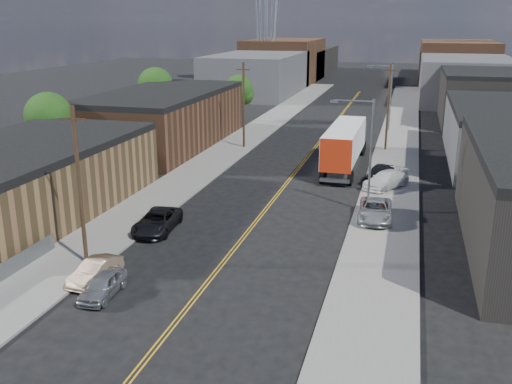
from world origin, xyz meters
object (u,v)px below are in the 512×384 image
Objects in this scene: car_left_a at (103,285)px; car_right_lot_a at (375,210)px; car_left_c at (157,221)px; car_right_lot_c at (379,173)px; semi_truck at (346,142)px; car_right_lot_b at (386,180)px; car_left_b at (95,271)px.

car_left_a is 21.40m from car_right_lot_a.
car_left_c is 22.80m from car_right_lot_c.
car_right_lot_c is at bearing -55.33° from semi_truck.
car_left_a is 0.74× the size of car_right_lot_b.
car_right_lot_a is (4.21, -16.81, -1.64)m from semi_truck.
car_right_lot_c is (3.84, -5.69, -1.61)m from semi_truck.
car_left_c is at bearing 95.67° from car_left_a.
car_left_a is (-9.50, -33.23, -1.88)m from semi_truck.
car_right_lot_b reaches higher than car_right_lot_a.
car_right_lot_c reaches higher than car_left_a.
car_left_a is at bearing -105.29° from semi_truck.
car_left_b is at bearing -108.32° from semi_truck.
car_right_lot_c is (14.74, 26.00, 0.27)m from car_left_b.
car_left_b is 29.89m from car_right_lot_c.
car_right_lot_a is 1.03× the size of car_right_lot_b.
car_right_lot_c is (-0.73, 2.21, 0.02)m from car_right_lot_b.
car_left_a is 0.84× the size of car_right_lot_c.
car_left_c is (-10.90, -23.08, -1.79)m from semi_truck.
car_left_c is 16.37m from car_right_lot_a.
car_right_lot_a is at bearing 50.71° from car_left_b.
car_right_lot_b reaches higher than car_left_b.
car_left_a is 2.08m from car_left_b.
car_left_a is at bearing -86.69° from car_right_lot_b.
car_left_b is at bearing -104.66° from car_right_lot_c.
car_left_a is 10.25m from car_left_c.
car_left_c is at bearing 96.15° from car_left_b.
semi_truck reaches higher than car_left_c.
car_right_lot_c is at bearing 44.98° from car_left_c.
car_right_lot_c is at bearing 66.60° from car_left_b.
car_right_lot_b reaches higher than car_left_a.
car_right_lot_a is at bearing -59.92° from car_right_lot_b.
car_right_lot_a is 8.91m from car_right_lot_b.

